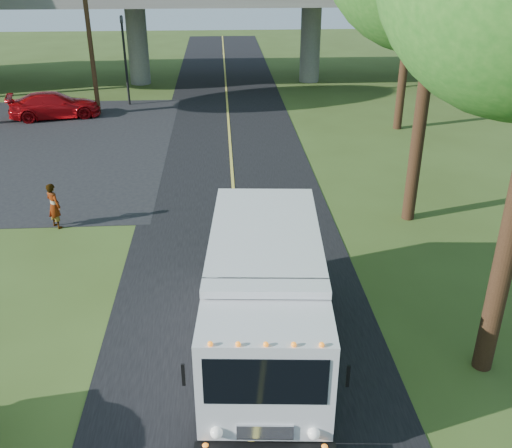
{
  "coord_description": "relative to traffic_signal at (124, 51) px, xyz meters",
  "views": [
    {
      "loc": [
        -0.42,
        -9.14,
        8.84
      ],
      "look_at": [
        0.51,
        5.59,
        1.6
      ],
      "focal_mm": 40.0,
      "sensor_mm": 36.0,
      "label": 1
    }
  ],
  "objects": [
    {
      "name": "overpass",
      "position": [
        6.0,
        6.0,
        1.36
      ],
      "size": [
        54.0,
        10.0,
        7.3
      ],
      "color": "slate",
      "rests_on": "ground"
    },
    {
      "name": "traffic_signal",
      "position": [
        0.0,
        0.0,
        0.0
      ],
      "size": [
        0.18,
        0.22,
        5.2
      ],
      "color": "black",
      "rests_on": "ground"
    },
    {
      "name": "parking_lot",
      "position": [
        -5.0,
        -8.0,
        -3.19
      ],
      "size": [
        16.0,
        18.0,
        0.01
      ],
      "primitive_type": "cube",
      "color": "black",
      "rests_on": "ground"
    },
    {
      "name": "step_van",
      "position": [
        6.48,
        -24.16,
        -1.61
      ],
      "size": [
        3.08,
        7.16,
        2.93
      ],
      "rotation": [
        0.0,
        0.0,
        -0.07
      ],
      "color": "silver",
      "rests_on": "ground"
    },
    {
      "name": "pedestrian",
      "position": [
        -0.21,
        -16.95,
        -2.39
      ],
      "size": [
        0.7,
        0.68,
        1.63
      ],
      "primitive_type": "imported",
      "rotation": [
        0.0,
        0.0,
        2.42
      ],
      "color": "gray",
      "rests_on": "ground"
    },
    {
      "name": "road",
      "position": [
        6.0,
        -16.0,
        -3.19
      ],
      "size": [
        7.0,
        90.0,
        0.02
      ],
      "primitive_type": "cube",
      "color": "black",
      "rests_on": "ground"
    },
    {
      "name": "utility_pole",
      "position": [
        -1.5,
        -2.0,
        1.4
      ],
      "size": [
        1.6,
        0.26,
        9.0
      ],
      "color": "#472D19",
      "rests_on": "ground"
    },
    {
      "name": "ground",
      "position": [
        6.0,
        -26.0,
        -3.2
      ],
      "size": [
        120.0,
        120.0,
        0.0
      ],
      "primitive_type": "plane",
      "color": "#374B1A",
      "rests_on": "ground"
    },
    {
      "name": "lane_line",
      "position": [
        6.0,
        -16.0,
        -3.17
      ],
      "size": [
        0.12,
        90.0,
        0.01
      ],
      "primitive_type": "cube",
      "color": "gold",
      "rests_on": "road"
    },
    {
      "name": "red_sedan",
      "position": [
        -3.76,
        -2.69,
        -2.48
      ],
      "size": [
        5.28,
        3.09,
        1.44
      ],
      "primitive_type": "imported",
      "rotation": [
        0.0,
        0.0,
        1.8
      ],
      "color": "#A80A0E",
      "rests_on": "ground"
    }
  ]
}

